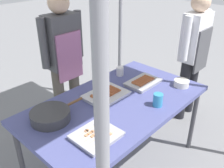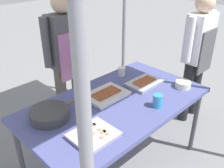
{
  "view_description": "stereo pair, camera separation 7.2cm",
  "coord_description": "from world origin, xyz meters",
  "px_view_note": "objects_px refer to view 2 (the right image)",
  "views": [
    {
      "loc": [
        -1.35,
        -1.21,
        1.88
      ],
      "look_at": [
        0.0,
        0.05,
        0.9
      ],
      "focal_mm": 40.32,
      "sensor_mm": 36.0,
      "label": 1
    },
    {
      "loc": [
        -1.3,
        -1.27,
        1.88
      ],
      "look_at": [
        0.0,
        0.05,
        0.9
      ],
      "focal_mm": 40.32,
      "sensor_mm": 36.0,
      "label": 2
    }
  ],
  "objects_px": {
    "stall_table": "(116,107)",
    "cooking_wok": "(50,114)",
    "tray_meat_skewers": "(94,135)",
    "drink_cup_by_wok": "(122,71)",
    "tray_grilled_sausages": "(144,83)",
    "tray_pork_links": "(106,95)",
    "vendor_woman": "(66,54)",
    "customer_nearby": "(198,50)",
    "drink_cup_near_edge": "(158,101)",
    "condiment_bowl": "(183,84)"
  },
  "relations": [
    {
      "from": "tray_grilled_sausages",
      "to": "tray_meat_skewers",
      "type": "xyz_separation_m",
      "value": [
        -0.85,
        -0.24,
        -0.0
      ]
    },
    {
      "from": "cooking_wok",
      "to": "vendor_woman",
      "type": "relative_size",
      "value": 0.3
    },
    {
      "from": "tray_pork_links",
      "to": "condiment_bowl",
      "type": "relative_size",
      "value": 2.6
    },
    {
      "from": "tray_grilled_sausages",
      "to": "drink_cup_by_wok",
      "type": "bearing_deg",
      "value": 91.26
    },
    {
      "from": "drink_cup_near_edge",
      "to": "vendor_woman",
      "type": "relative_size",
      "value": 0.07
    },
    {
      "from": "tray_pork_links",
      "to": "tray_grilled_sausages",
      "type": "bearing_deg",
      "value": -12.4
    },
    {
      "from": "drink_cup_near_edge",
      "to": "customer_nearby",
      "type": "xyz_separation_m",
      "value": [
        1.1,
        0.26,
        0.08
      ]
    },
    {
      "from": "stall_table",
      "to": "tray_meat_skewers",
      "type": "height_order",
      "value": "tray_meat_skewers"
    },
    {
      "from": "condiment_bowl",
      "to": "drink_cup_near_edge",
      "type": "height_order",
      "value": "drink_cup_near_edge"
    },
    {
      "from": "stall_table",
      "to": "cooking_wok",
      "type": "height_order",
      "value": "cooking_wok"
    },
    {
      "from": "vendor_woman",
      "to": "cooking_wok",
      "type": "bearing_deg",
      "value": 45.98
    },
    {
      "from": "drink_cup_near_edge",
      "to": "drink_cup_by_wok",
      "type": "height_order",
      "value": "drink_cup_near_edge"
    },
    {
      "from": "tray_meat_skewers",
      "to": "drink_cup_near_edge",
      "type": "distance_m",
      "value": 0.63
    },
    {
      "from": "vendor_woman",
      "to": "customer_nearby",
      "type": "height_order",
      "value": "vendor_woman"
    },
    {
      "from": "tray_pork_links",
      "to": "drink_cup_by_wok",
      "type": "height_order",
      "value": "drink_cup_by_wok"
    },
    {
      "from": "tray_pork_links",
      "to": "drink_cup_by_wok",
      "type": "xyz_separation_m",
      "value": [
        0.41,
        0.2,
        0.02
      ]
    },
    {
      "from": "tray_meat_skewers",
      "to": "tray_pork_links",
      "type": "distance_m",
      "value": 0.55
    },
    {
      "from": "cooking_wok",
      "to": "drink_cup_by_wok",
      "type": "bearing_deg",
      "value": 7.95
    },
    {
      "from": "tray_meat_skewers",
      "to": "drink_cup_by_wok",
      "type": "relative_size",
      "value": 3.35
    },
    {
      "from": "condiment_bowl",
      "to": "drink_cup_near_edge",
      "type": "xyz_separation_m",
      "value": [
        -0.44,
        -0.03,
        0.02
      ]
    },
    {
      "from": "tray_meat_skewers",
      "to": "condiment_bowl",
      "type": "distance_m",
      "value": 1.06
    },
    {
      "from": "drink_cup_by_wok",
      "to": "tray_grilled_sausages",
      "type": "bearing_deg",
      "value": -88.74
    },
    {
      "from": "stall_table",
      "to": "tray_meat_skewers",
      "type": "relative_size",
      "value": 5.3
    },
    {
      "from": "tray_grilled_sausages",
      "to": "condiment_bowl",
      "type": "xyz_separation_m",
      "value": [
        0.22,
        -0.29,
        0.01
      ]
    },
    {
      "from": "drink_cup_near_edge",
      "to": "drink_cup_by_wok",
      "type": "relative_size",
      "value": 1.23
    },
    {
      "from": "vendor_woman",
      "to": "customer_nearby",
      "type": "bearing_deg",
      "value": 143.14
    },
    {
      "from": "tray_meat_skewers",
      "to": "stall_table",
      "type": "bearing_deg",
      "value": 26.12
    },
    {
      "from": "tray_grilled_sausages",
      "to": "condiment_bowl",
      "type": "relative_size",
      "value": 2.36
    },
    {
      "from": "tray_pork_links",
      "to": "drink_cup_by_wok",
      "type": "relative_size",
      "value": 4.09
    },
    {
      "from": "tray_grilled_sausages",
      "to": "drink_cup_near_edge",
      "type": "bearing_deg",
      "value": -125.41
    },
    {
      "from": "drink_cup_by_wok",
      "to": "stall_table",
      "type": "bearing_deg",
      "value": -141.97
    },
    {
      "from": "tray_meat_skewers",
      "to": "tray_pork_links",
      "type": "bearing_deg",
      "value": 37.48
    },
    {
      "from": "stall_table",
      "to": "tray_pork_links",
      "type": "bearing_deg",
      "value": 92.6
    },
    {
      "from": "vendor_woman",
      "to": "condiment_bowl",
      "type": "bearing_deg",
      "value": 115.07
    },
    {
      "from": "cooking_wok",
      "to": "customer_nearby",
      "type": "distance_m",
      "value": 1.83
    },
    {
      "from": "condiment_bowl",
      "to": "drink_cup_by_wok",
      "type": "xyz_separation_m",
      "value": [
        -0.22,
        0.58,
        0.01
      ]
    },
    {
      "from": "cooking_wok",
      "to": "vendor_woman",
      "type": "xyz_separation_m",
      "value": [
        0.64,
        0.66,
        0.12
      ]
    },
    {
      "from": "cooking_wok",
      "to": "tray_meat_skewers",
      "type": "bearing_deg",
      "value": -77.03
    },
    {
      "from": "tray_grilled_sausages",
      "to": "vendor_woman",
      "type": "xyz_separation_m",
      "value": [
        -0.3,
        0.82,
        0.14
      ]
    },
    {
      "from": "stall_table",
      "to": "condiment_bowl",
      "type": "xyz_separation_m",
      "value": [
        0.62,
        -0.26,
        0.08
      ]
    },
    {
      "from": "tray_pork_links",
      "to": "cooking_wok",
      "type": "bearing_deg",
      "value": 172.64
    },
    {
      "from": "stall_table",
      "to": "vendor_woman",
      "type": "distance_m",
      "value": 0.88
    },
    {
      "from": "condiment_bowl",
      "to": "drink_cup_by_wok",
      "type": "height_order",
      "value": "drink_cup_by_wok"
    },
    {
      "from": "tray_pork_links",
      "to": "drink_cup_by_wok",
      "type": "distance_m",
      "value": 0.45
    },
    {
      "from": "tray_grilled_sausages",
      "to": "cooking_wok",
      "type": "height_order",
      "value": "cooking_wok"
    },
    {
      "from": "drink_cup_by_wok",
      "to": "drink_cup_near_edge",
      "type": "bearing_deg",
      "value": -109.86
    },
    {
      "from": "stall_table",
      "to": "tray_grilled_sausages",
      "type": "height_order",
      "value": "tray_grilled_sausages"
    },
    {
      "from": "tray_meat_skewers",
      "to": "tray_pork_links",
      "type": "xyz_separation_m",
      "value": [
        0.43,
        0.33,
        0.0
      ]
    },
    {
      "from": "vendor_woman",
      "to": "stall_table",
      "type": "bearing_deg",
      "value": 82.77
    },
    {
      "from": "stall_table",
      "to": "drink_cup_by_wok",
      "type": "bearing_deg",
      "value": 38.03
    }
  ]
}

